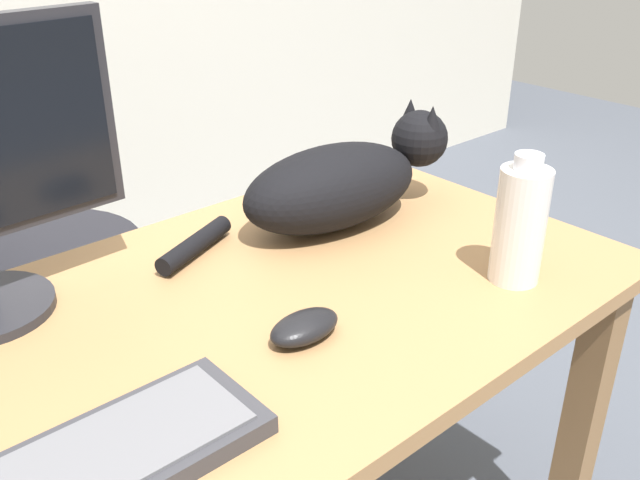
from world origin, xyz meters
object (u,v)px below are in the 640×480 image
water_bottle (520,224)px  cat (342,181)px  computer_mouse (304,327)px  office_chair (26,309)px

water_bottle → cat: bearing=100.0°
water_bottle → computer_mouse: bearing=165.5°
computer_mouse → cat: bearing=39.7°
cat → computer_mouse: (-0.30, -0.25, -0.06)m
office_chair → water_bottle: size_ratio=4.55×
office_chair → computer_mouse: bearing=-80.5°
office_chair → computer_mouse: (0.13, -0.81, 0.30)m
computer_mouse → water_bottle: water_bottle is taller
cat → water_bottle: (0.06, -0.34, 0.02)m
cat → computer_mouse: bearing=-140.3°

